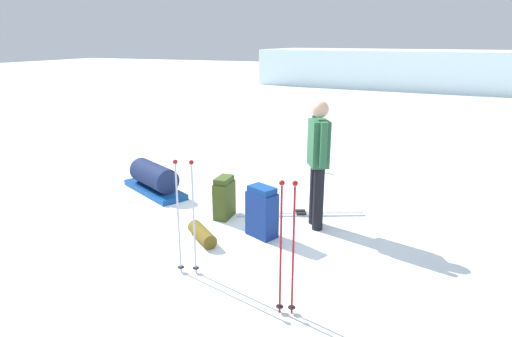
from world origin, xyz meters
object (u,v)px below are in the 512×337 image
ski_pair_near (301,214)px  ski_poles_planted_near (287,242)px  backpack_large_dark (262,212)px  gear_sled (154,179)px  sleeping_mat_rolled (202,234)px  backpack_bright (224,198)px  thermos_bottle (319,165)px  ski_poles_planted_far (186,212)px  skier_standing (318,158)px

ski_pair_near → ski_poles_planted_near: ski_poles_planted_near is taller
ski_pair_near → backpack_large_dark: size_ratio=2.60×
gear_sled → sleeping_mat_rolled: (1.62, -1.28, -0.13)m
backpack_bright → thermos_bottle: 2.76m
backpack_bright → sleeping_mat_rolled: bearing=-83.8°
thermos_bottle → ski_pair_near: bearing=-81.9°
ski_poles_planted_far → sleeping_mat_rolled: (-0.25, 0.74, -0.62)m
ski_pair_near → backpack_large_dark: backpack_large_dark is taller
ski_pair_near → backpack_large_dark: bearing=-106.3°
ski_poles_planted_far → ski_pair_near: bearing=72.5°
skier_standing → gear_sled: (-2.81, 0.29, -0.73)m
backpack_large_dark → ski_poles_planted_far: bearing=-108.3°
thermos_bottle → backpack_large_dark: bearing=-89.0°
ski_poles_planted_near → thermos_bottle: bearing=101.1°
gear_sled → ski_poles_planted_near: bearing=-36.6°
ski_poles_planted_far → thermos_bottle: ski_poles_planted_far is taller
backpack_bright → gear_sled: (-1.54, 0.49, -0.07)m
skier_standing → ski_poles_planted_near: size_ratio=1.32×
ski_poles_planted_near → ski_poles_planted_far: bearing=167.2°
ski_pair_near → ski_poles_planted_far: size_ratio=1.36×
ski_poles_planted_near → sleeping_mat_rolled: size_ratio=2.35×
backpack_bright → ski_poles_planted_near: ski_poles_planted_near is taller
skier_standing → thermos_bottle: bearing=103.8°
ski_pair_near → thermos_bottle: bearing=98.1°
skier_standing → ski_poles_planted_near: 2.03m
gear_sled → skier_standing: bearing=-5.9°
ski_poles_planted_near → thermos_bottle: ski_poles_planted_near is taller
ski_poles_planted_near → sleeping_mat_rolled: 1.88m
backpack_bright → ski_poles_planted_near: bearing=-49.4°
ski_pair_near → thermos_bottle: 2.19m
ski_pair_near → gear_sled: gear_sled is taller
ski_pair_near → backpack_large_dark: 0.96m
backpack_bright → thermos_bottle: size_ratio=2.29×
skier_standing → ski_pair_near: 1.04m
ski_poles_planted_near → sleeping_mat_rolled: (-1.46, 1.01, -0.63)m
thermos_bottle → ski_poles_planted_near: bearing=-78.9°
backpack_bright → sleeping_mat_rolled: size_ratio=1.08×
ski_poles_planted_near → ski_poles_planted_far: size_ratio=1.02×
backpack_large_dark → ski_poles_planted_near: 1.70m
ski_poles_planted_far → backpack_large_dark: bearing=71.7°
ski_pair_near → backpack_large_dark: (-0.26, -0.87, 0.31)m
backpack_large_dark → ski_poles_planted_near: ski_poles_planted_near is taller
ski_pair_near → ski_poles_planted_far: 2.24m
backpack_bright → gear_sled: bearing=162.4°
ski_poles_planted_far → gear_sled: size_ratio=0.89×
ski_pair_near → backpack_bright: size_ratio=2.91×
backpack_large_dark → sleeping_mat_rolled: backpack_large_dark is taller
skier_standing → ski_pair_near: size_ratio=0.98×
sleeping_mat_rolled → thermos_bottle: 3.52m
sleeping_mat_rolled → backpack_large_dark: bearing=34.1°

